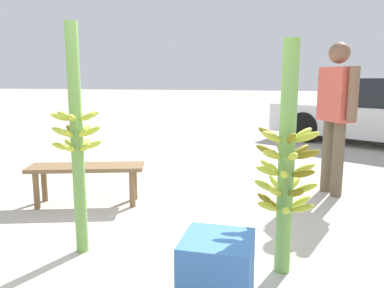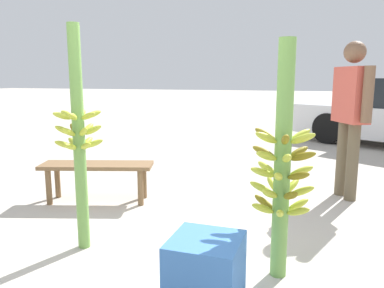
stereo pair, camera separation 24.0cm
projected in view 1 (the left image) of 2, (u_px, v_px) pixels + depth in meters
ground_plane at (174, 266)px, 2.64m from camera, size 80.00×80.00×0.00m
banana_stalk_left at (77, 139)px, 2.73m from camera, size 0.37×0.36×1.70m
banana_stalk_center at (286, 164)px, 2.46m from camera, size 0.43×0.43×1.56m
vendor_person at (336, 106)px, 4.16m from camera, size 0.40×0.64×1.70m
market_bench at (87, 172)px, 3.91m from camera, size 1.22×0.68×0.42m
produce_crate at (217, 270)px, 2.19m from camera, size 0.40×0.40×0.40m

